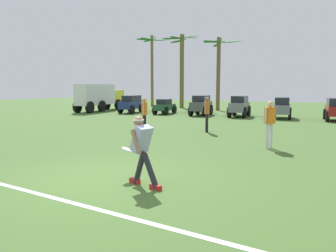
{
  "coord_description": "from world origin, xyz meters",
  "views": [
    {
      "loc": [
        4.33,
        -5.7,
        2.03
      ],
      "look_at": [
        0.34,
        2.72,
        0.9
      ],
      "focal_mm": 35.0,
      "sensor_mm": 36.0,
      "label": 1
    }
  ],
  "objects_px": {
    "teammate_deep": "(270,120)",
    "box_truck": "(99,96)",
    "palm_tree_far_left": "(152,62)",
    "parked_car_slot_c": "(201,105)",
    "teammate_near_sideline": "(144,112)",
    "parked_car_slot_f": "(335,109)",
    "teammate_midfield": "(207,111)",
    "frisbee_in_flight": "(127,150)",
    "frisbee_thrower": "(142,147)",
    "parked_car_slot_a": "(131,104)",
    "parked_car_slot_d": "(239,106)",
    "parked_car_slot_e": "(282,107)",
    "parked_car_slot_b": "(165,106)",
    "palm_tree_left_of_centre": "(182,66)",
    "palm_tree_right_of_centre": "(219,67)"
  },
  "relations": [
    {
      "from": "parked_car_slot_b",
      "to": "palm_tree_right_of_centre",
      "type": "xyz_separation_m",
      "value": [
        2.53,
        5.17,
        3.1
      ]
    },
    {
      "from": "parked_car_slot_d",
      "to": "parked_car_slot_b",
      "type": "bearing_deg",
      "value": -179.49
    },
    {
      "from": "frisbee_thrower",
      "to": "teammate_midfield",
      "type": "bearing_deg",
      "value": 99.43
    },
    {
      "from": "frisbee_thrower",
      "to": "parked_car_slot_f",
      "type": "distance_m",
      "value": 16.6
    },
    {
      "from": "parked_car_slot_c",
      "to": "parked_car_slot_f",
      "type": "bearing_deg",
      "value": -0.45
    },
    {
      "from": "frisbee_thrower",
      "to": "palm_tree_right_of_centre",
      "type": "relative_size",
      "value": 0.23
    },
    {
      "from": "palm_tree_far_left",
      "to": "parked_car_slot_b",
      "type": "bearing_deg",
      "value": -56.2
    },
    {
      "from": "box_truck",
      "to": "palm_tree_far_left",
      "type": "bearing_deg",
      "value": 81.27
    },
    {
      "from": "teammate_midfield",
      "to": "frisbee_in_flight",
      "type": "bearing_deg",
      "value": -84.48
    },
    {
      "from": "teammate_midfield",
      "to": "box_truck",
      "type": "xyz_separation_m",
      "value": [
        -12.19,
        8.38,
        0.29
      ]
    },
    {
      "from": "parked_car_slot_f",
      "to": "box_truck",
      "type": "height_order",
      "value": "box_truck"
    },
    {
      "from": "parked_car_slot_f",
      "to": "teammate_deep",
      "type": "bearing_deg",
      "value": -101.71
    },
    {
      "from": "teammate_near_sideline",
      "to": "teammate_deep",
      "type": "bearing_deg",
      "value": -11.53
    },
    {
      "from": "palm_tree_far_left",
      "to": "parked_car_slot_e",
      "type": "bearing_deg",
      "value": -29.15
    },
    {
      "from": "parked_car_slot_b",
      "to": "parked_car_slot_f",
      "type": "height_order",
      "value": "parked_car_slot_f"
    },
    {
      "from": "parked_car_slot_d",
      "to": "parked_car_slot_f",
      "type": "bearing_deg",
      "value": -0.66
    },
    {
      "from": "parked_car_slot_e",
      "to": "palm_tree_far_left",
      "type": "relative_size",
      "value": 0.35
    },
    {
      "from": "box_truck",
      "to": "palm_tree_right_of_centre",
      "type": "height_order",
      "value": "palm_tree_right_of_centre"
    },
    {
      "from": "frisbee_in_flight",
      "to": "teammate_near_sideline",
      "type": "relative_size",
      "value": 0.23
    },
    {
      "from": "teammate_midfield",
      "to": "parked_car_slot_f",
      "type": "relative_size",
      "value": 0.63
    },
    {
      "from": "parked_car_slot_e",
      "to": "parked_car_slot_f",
      "type": "bearing_deg",
      "value": -3.08
    },
    {
      "from": "teammate_midfield",
      "to": "palm_tree_far_left",
      "type": "xyz_separation_m",
      "value": [
        -11.08,
        15.61,
        3.51
      ]
    },
    {
      "from": "teammate_near_sideline",
      "to": "parked_car_slot_b",
      "type": "relative_size",
      "value": 0.7
    },
    {
      "from": "teammate_near_sideline",
      "to": "parked_car_slot_f",
      "type": "relative_size",
      "value": 0.63
    },
    {
      "from": "frisbee_in_flight",
      "to": "parked_car_slot_d",
      "type": "height_order",
      "value": "parked_car_slot_d"
    },
    {
      "from": "teammate_deep",
      "to": "box_truck",
      "type": "distance_m",
      "value": 18.92
    },
    {
      "from": "teammate_near_sideline",
      "to": "parked_car_slot_f",
      "type": "distance_m",
      "value": 12.28
    },
    {
      "from": "parked_car_slot_e",
      "to": "palm_tree_left_of_centre",
      "type": "xyz_separation_m",
      "value": [
        -9.86,
        6.83,
        3.26
      ]
    },
    {
      "from": "parked_car_slot_f",
      "to": "palm_tree_left_of_centre",
      "type": "bearing_deg",
      "value": 151.51
    },
    {
      "from": "palm_tree_left_of_centre",
      "to": "teammate_deep",
      "type": "bearing_deg",
      "value": -59.05
    },
    {
      "from": "parked_car_slot_b",
      "to": "palm_tree_left_of_centre",
      "type": "relative_size",
      "value": 0.33
    },
    {
      "from": "frisbee_thrower",
      "to": "parked_car_slot_a",
      "type": "height_order",
      "value": "frisbee_thrower"
    },
    {
      "from": "teammate_midfield",
      "to": "teammate_deep",
      "type": "distance_m",
      "value": 4.16
    },
    {
      "from": "teammate_midfield",
      "to": "box_truck",
      "type": "relative_size",
      "value": 0.26
    },
    {
      "from": "box_truck",
      "to": "palm_tree_right_of_centre",
      "type": "relative_size",
      "value": 0.98
    },
    {
      "from": "frisbee_in_flight",
      "to": "parked_car_slot_b",
      "type": "relative_size",
      "value": 0.16
    },
    {
      "from": "frisbee_in_flight",
      "to": "parked_car_slot_e",
      "type": "bearing_deg",
      "value": 84.44
    },
    {
      "from": "teammate_midfield",
      "to": "parked_car_slot_f",
      "type": "height_order",
      "value": "teammate_midfield"
    },
    {
      "from": "teammate_midfield",
      "to": "parked_car_slot_e",
      "type": "distance_m",
      "value": 8.47
    },
    {
      "from": "parked_car_slot_c",
      "to": "palm_tree_far_left",
      "type": "distance_m",
      "value": 11.57
    },
    {
      "from": "teammate_midfield",
      "to": "parked_car_slot_c",
      "type": "xyz_separation_m",
      "value": [
        -3.14,
        8.05,
        -0.2
      ]
    },
    {
      "from": "parked_car_slot_e",
      "to": "palm_tree_right_of_centre",
      "type": "relative_size",
      "value": 0.41
    },
    {
      "from": "parked_car_slot_a",
      "to": "parked_car_slot_e",
      "type": "distance_m",
      "value": 11.04
    },
    {
      "from": "parked_car_slot_a",
      "to": "parked_car_slot_b",
      "type": "xyz_separation_m",
      "value": [
        2.76,
        0.23,
        -0.16
      ]
    },
    {
      "from": "parked_car_slot_c",
      "to": "parked_car_slot_f",
      "type": "height_order",
      "value": "parked_car_slot_c"
    },
    {
      "from": "frisbee_in_flight",
      "to": "parked_car_slot_c",
      "type": "bearing_deg",
      "value": 103.84
    },
    {
      "from": "frisbee_thrower",
      "to": "parked_car_slot_b",
      "type": "xyz_separation_m",
      "value": [
        -7.34,
        16.14,
        -0.24
      ]
    },
    {
      "from": "teammate_near_sideline",
      "to": "parked_car_slot_c",
      "type": "distance_m",
      "value": 9.8
    },
    {
      "from": "parked_car_slot_f",
      "to": "frisbee_thrower",
      "type": "bearing_deg",
      "value": -103.83
    },
    {
      "from": "parked_car_slot_c",
      "to": "palm_tree_far_left",
      "type": "xyz_separation_m",
      "value": [
        -7.94,
        7.55,
        3.71
      ]
    }
  ]
}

